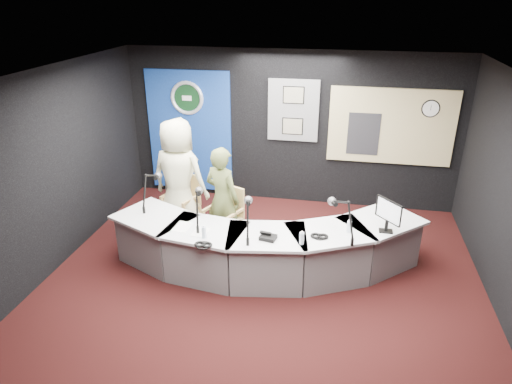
% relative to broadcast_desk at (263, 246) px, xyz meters
% --- Properties ---
extents(ground, '(6.00, 6.00, 0.00)m').
position_rel_broadcast_desk_xyz_m(ground, '(0.05, -0.55, -0.38)').
color(ground, black).
rests_on(ground, ground).
extents(ceiling, '(6.00, 6.00, 0.02)m').
position_rel_broadcast_desk_xyz_m(ceiling, '(0.05, -0.55, 2.42)').
color(ceiling, silver).
rests_on(ceiling, ground).
extents(wall_back, '(6.00, 0.02, 2.80)m').
position_rel_broadcast_desk_xyz_m(wall_back, '(0.05, 2.45, 1.02)').
color(wall_back, black).
rests_on(wall_back, ground).
extents(wall_left, '(0.02, 6.00, 2.80)m').
position_rel_broadcast_desk_xyz_m(wall_left, '(-2.95, -0.55, 1.02)').
color(wall_left, black).
rests_on(wall_left, ground).
extents(broadcast_desk, '(4.50, 1.90, 0.75)m').
position_rel_broadcast_desk_xyz_m(broadcast_desk, '(0.00, 0.00, 0.00)').
color(broadcast_desk, silver).
rests_on(broadcast_desk, ground).
extents(backdrop_panel, '(1.60, 0.05, 2.30)m').
position_rel_broadcast_desk_xyz_m(backdrop_panel, '(-1.85, 2.42, 0.88)').
color(backdrop_panel, navy).
rests_on(backdrop_panel, wall_back).
extents(agency_seal, '(0.63, 0.07, 0.63)m').
position_rel_broadcast_desk_xyz_m(agency_seal, '(-1.85, 2.38, 1.52)').
color(agency_seal, silver).
rests_on(agency_seal, backdrop_panel).
extents(seal_center, '(0.48, 0.01, 0.48)m').
position_rel_broadcast_desk_xyz_m(seal_center, '(-1.85, 2.38, 1.52)').
color(seal_center, black).
rests_on(seal_center, backdrop_panel).
extents(pinboard, '(0.90, 0.04, 1.10)m').
position_rel_broadcast_desk_xyz_m(pinboard, '(0.10, 2.42, 1.38)').
color(pinboard, slate).
rests_on(pinboard, wall_back).
extents(framed_photo_upper, '(0.34, 0.02, 0.27)m').
position_rel_broadcast_desk_xyz_m(framed_photo_upper, '(0.10, 2.39, 1.65)').
color(framed_photo_upper, '#7E765C').
rests_on(framed_photo_upper, pinboard).
extents(framed_photo_lower, '(0.34, 0.02, 0.27)m').
position_rel_broadcast_desk_xyz_m(framed_photo_lower, '(0.10, 2.39, 1.09)').
color(framed_photo_lower, '#7E765C').
rests_on(framed_photo_lower, pinboard).
extents(booth_window_frame, '(2.12, 0.06, 1.32)m').
position_rel_broadcast_desk_xyz_m(booth_window_frame, '(1.80, 2.42, 1.18)').
color(booth_window_frame, tan).
rests_on(booth_window_frame, wall_back).
extents(booth_glow, '(2.00, 0.02, 1.20)m').
position_rel_broadcast_desk_xyz_m(booth_glow, '(1.80, 2.41, 1.18)').
color(booth_glow, '#FFE6A1').
rests_on(booth_glow, booth_window_frame).
extents(equipment_rack, '(0.55, 0.02, 0.75)m').
position_rel_broadcast_desk_xyz_m(equipment_rack, '(1.35, 2.39, 1.03)').
color(equipment_rack, black).
rests_on(equipment_rack, booth_window_frame).
extents(wall_clock, '(0.28, 0.01, 0.28)m').
position_rel_broadcast_desk_xyz_m(wall_clock, '(2.40, 2.39, 1.52)').
color(wall_clock, white).
rests_on(wall_clock, booth_window_frame).
extents(armchair_left, '(0.64, 0.64, 0.88)m').
position_rel_broadcast_desk_xyz_m(armchair_left, '(-1.53, 0.87, 0.07)').
color(armchair_left, tan).
rests_on(armchair_left, ground).
extents(armchair_right, '(0.64, 0.64, 0.86)m').
position_rel_broadcast_desk_xyz_m(armchair_right, '(-0.72, 0.51, 0.05)').
color(armchair_right, tan).
rests_on(armchair_right, ground).
extents(draped_jacket, '(0.50, 0.27, 0.70)m').
position_rel_broadcast_desk_xyz_m(draped_jacket, '(-1.64, 1.11, 0.24)').
color(draped_jacket, slate).
rests_on(draped_jacket, armchair_left).
extents(person_man, '(1.03, 0.76, 1.93)m').
position_rel_broadcast_desk_xyz_m(person_man, '(-1.53, 0.87, 0.59)').
color(person_man, beige).
rests_on(person_man, ground).
extents(person_woman, '(0.71, 0.60, 1.64)m').
position_rel_broadcast_desk_xyz_m(person_woman, '(-0.72, 0.51, 0.45)').
color(person_woman, '#566132').
rests_on(person_woman, ground).
extents(computer_monitor, '(0.28, 0.32, 0.27)m').
position_rel_broadcast_desk_xyz_m(computer_monitor, '(1.66, 0.07, 0.70)').
color(computer_monitor, black).
rests_on(computer_monitor, broadcast_desk).
extents(desk_phone, '(0.23, 0.20, 0.05)m').
position_rel_broadcast_desk_xyz_m(desk_phone, '(0.14, -0.43, 0.40)').
color(desk_phone, black).
rests_on(desk_phone, broadcast_desk).
extents(headphones_near, '(0.19, 0.19, 0.03)m').
position_rel_broadcast_desk_xyz_m(headphones_near, '(0.79, -0.25, 0.39)').
color(headphones_near, black).
rests_on(headphones_near, broadcast_desk).
extents(headphones_far, '(0.22, 0.22, 0.04)m').
position_rel_broadcast_desk_xyz_m(headphones_far, '(-0.64, -0.75, 0.39)').
color(headphones_far, black).
rests_on(headphones_far, broadcast_desk).
extents(paper_stack, '(0.24, 0.32, 0.00)m').
position_rel_broadcast_desk_xyz_m(paper_stack, '(-1.06, -0.32, 0.38)').
color(paper_stack, white).
rests_on(paper_stack, broadcast_desk).
extents(notepad, '(0.21, 0.28, 0.00)m').
position_rel_broadcast_desk_xyz_m(notepad, '(-0.78, -0.42, 0.38)').
color(notepad, white).
rests_on(notepad, broadcast_desk).
extents(boom_mic_a, '(0.16, 0.74, 0.60)m').
position_rel_broadcast_desk_xyz_m(boom_mic_a, '(-1.75, 0.28, 0.68)').
color(boom_mic_a, black).
rests_on(boom_mic_a, broadcast_desk).
extents(boom_mic_b, '(0.27, 0.72, 0.60)m').
position_rel_broadcast_desk_xyz_m(boom_mic_b, '(-0.88, -0.14, 0.68)').
color(boom_mic_b, black).
rests_on(boom_mic_b, broadcast_desk).
extents(boom_mic_c, '(0.24, 0.73, 0.60)m').
position_rel_broadcast_desk_xyz_m(boom_mic_c, '(-0.15, -0.32, 0.68)').
color(boom_mic_c, black).
rests_on(boom_mic_c, broadcast_desk).
extents(boom_mic_d, '(0.42, 0.66, 0.60)m').
position_rel_broadcast_desk_xyz_m(boom_mic_d, '(1.06, -0.10, 0.68)').
color(boom_mic_d, black).
rests_on(boom_mic_d, broadcast_desk).
extents(water_bottles, '(1.92, 0.58, 0.18)m').
position_rel_broadcast_desk_xyz_m(water_bottles, '(0.24, -0.29, 0.46)').
color(water_bottles, silver).
rests_on(water_bottles, broadcast_desk).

